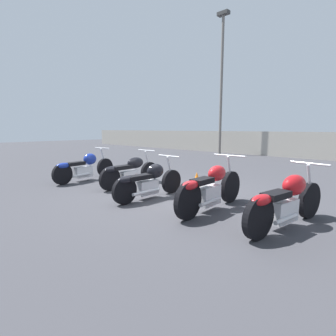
# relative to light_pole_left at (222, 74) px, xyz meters

# --- Properties ---
(ground_plane) EXTENTS (60.00, 60.00, 0.00)m
(ground_plane) POSITION_rel_light_pole_left_xyz_m (4.73, -9.44, -4.84)
(ground_plane) COLOR #38383D
(fence_back) EXTENTS (40.00, 0.04, 1.42)m
(fence_back) POSITION_rel_light_pole_left_xyz_m (4.73, 1.08, -4.13)
(fence_back) COLOR #9E998E
(fence_back) RESTS_ON ground_plane
(light_pole_left) EXTENTS (0.70, 0.35, 8.29)m
(light_pole_left) POSITION_rel_light_pole_left_xyz_m (0.00, 0.00, 0.00)
(light_pole_left) COLOR slate
(light_pole_left) RESTS_ON ground_plane
(motorcycle_slot_0) EXTENTS (0.70, 2.18, 0.98)m
(motorcycle_slot_0) POSITION_rel_light_pole_left_xyz_m (1.69, -10.02, -4.41)
(motorcycle_slot_0) COLOR black
(motorcycle_slot_0) RESTS_ON ground_plane
(motorcycle_slot_1) EXTENTS (0.66, 2.03, 0.98)m
(motorcycle_slot_1) POSITION_rel_light_pole_left_xyz_m (3.37, -9.56, -4.41)
(motorcycle_slot_1) COLOR black
(motorcycle_slot_1) RESTS_ON ground_plane
(motorcycle_slot_2) EXTENTS (0.69, 2.00, 0.95)m
(motorcycle_slot_2) POSITION_rel_light_pole_left_xyz_m (4.69, -10.04, -4.43)
(motorcycle_slot_2) COLOR black
(motorcycle_slot_2) RESTS_ON ground_plane
(motorcycle_slot_3) EXTENTS (0.72, 2.19, 1.05)m
(motorcycle_slot_3) POSITION_rel_light_pole_left_xyz_m (6.21, -9.78, -4.39)
(motorcycle_slot_3) COLOR black
(motorcycle_slot_3) RESTS_ON ground_plane
(motorcycle_slot_4) EXTENTS (0.67, 2.17, 1.01)m
(motorcycle_slot_4) POSITION_rel_light_pole_left_xyz_m (7.61, -9.70, -4.39)
(motorcycle_slot_4) COLOR black
(motorcycle_slot_4) RESTS_ON ground_plane
(traffic_cone_far) EXTENTS (0.32, 0.32, 0.48)m
(traffic_cone_far) POSITION_rel_light_pole_left_xyz_m (4.99, -8.65, -4.59)
(traffic_cone_far) COLOR orange
(traffic_cone_far) RESTS_ON ground_plane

